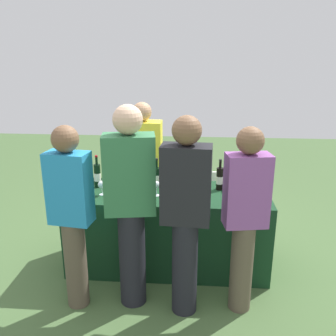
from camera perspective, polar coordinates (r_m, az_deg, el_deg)
name	(u,v)px	position (r m, az deg, el deg)	size (l,w,h in m)	color
ground_plane	(168,263)	(3.97, 0.00, -14.59)	(12.00, 12.00, 0.00)	#476638
tasting_table	(168,229)	(3.77, 0.00, -9.45)	(1.97, 0.73, 0.80)	#14381E
wine_bottle_0	(97,175)	(3.77, -10.95, -1.14)	(0.07, 0.07, 0.33)	black
wine_bottle_1	(157,177)	(3.72, -1.78, -1.35)	(0.07, 0.07, 0.30)	black
wine_bottle_2	(191,179)	(3.64, 3.62, -1.79)	(0.07, 0.07, 0.30)	black
wine_bottle_3	(220,178)	(3.67, 8.06, -1.63)	(0.07, 0.07, 0.31)	black
wine_bottle_4	(228,177)	(3.74, 9.33, -1.38)	(0.08, 0.08, 0.31)	black
wine_glass_0	(102,185)	(3.56, -10.30, -2.61)	(0.07, 0.07, 0.14)	silver
wine_glass_1	(126,185)	(3.52, -6.56, -2.68)	(0.06, 0.06, 0.14)	silver
wine_glass_2	(134,187)	(3.48, -5.28, -2.96)	(0.07, 0.07, 0.14)	silver
wine_glass_3	(145,185)	(3.52, -3.66, -2.59)	(0.06, 0.06, 0.14)	silver
wine_glass_4	(157,185)	(3.49, -1.79, -2.69)	(0.07, 0.07, 0.15)	silver
ice_bucket	(243,178)	(3.74, 11.69, -1.57)	(0.19, 0.19, 0.22)	silver
server_pouring	(143,167)	(4.22, -3.89, 0.20)	(0.43, 0.24, 1.60)	brown
guest_0	(71,211)	(3.09, -14.84, -6.57)	(0.36, 0.23, 1.59)	brown
guest_1	(130,202)	(3.01, -5.87, -5.28)	(0.44, 0.29, 1.75)	black
guest_2	(186,211)	(2.90, 2.75, -6.74)	(0.40, 0.24, 1.68)	black
guest_3	(245,214)	(3.01, 11.93, -7.08)	(0.37, 0.24, 1.59)	brown
menu_board	(224,198)	(4.67, 8.75, -4.67)	(0.55, 0.03, 0.71)	white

